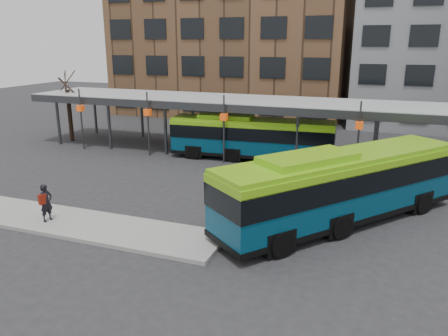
% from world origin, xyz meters
% --- Properties ---
extents(ground, '(120.00, 120.00, 0.00)m').
position_xyz_m(ground, '(0.00, 0.00, 0.00)').
color(ground, '#28282B').
rests_on(ground, ground).
extents(boarding_island, '(14.00, 3.00, 0.18)m').
position_xyz_m(boarding_island, '(-5.50, -3.00, 0.09)').
color(boarding_island, gray).
rests_on(boarding_island, ground).
extents(canopy, '(40.00, 6.53, 4.80)m').
position_xyz_m(canopy, '(-0.06, 12.87, 3.91)').
color(canopy, '#999B9E').
rests_on(canopy, ground).
extents(tree, '(1.64, 1.64, 5.60)m').
position_xyz_m(tree, '(-18.00, 12.00, 2.43)').
color(tree, black).
rests_on(tree, ground).
extents(building_brick, '(26.00, 14.00, 22.00)m').
position_xyz_m(building_brick, '(-10.00, 32.00, 11.00)').
color(building_brick, brown).
rests_on(building_brick, ground).
extents(bus_front, '(10.38, 12.06, 3.63)m').
position_xyz_m(bus_front, '(5.84, 1.63, 1.89)').
color(bus_front, '#073A54').
rests_on(bus_front, ground).
extents(bus_rear, '(11.90, 3.33, 3.24)m').
position_xyz_m(bus_rear, '(-1.52, 11.39, 1.69)').
color(bus_rear, '#073A54').
rests_on(bus_rear, ground).
extents(pedestrian, '(0.54, 0.72, 1.79)m').
position_xyz_m(pedestrian, '(-7.02, -3.35, 1.09)').
color(pedestrian, black).
rests_on(pedestrian, boarding_island).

